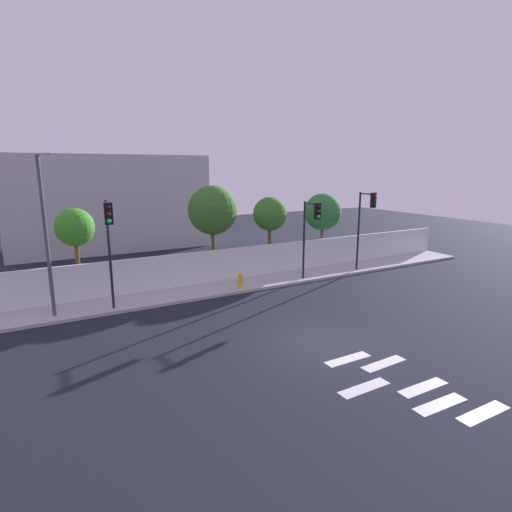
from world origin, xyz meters
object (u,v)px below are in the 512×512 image
(fire_hydrant, at_px, (240,280))
(roadside_tree_rightmost, at_px, (323,212))
(street_lamp_curbside, at_px, (46,225))
(roadside_tree_midleft, at_px, (212,210))
(traffic_light_left, at_px, (109,233))
(traffic_light_right, at_px, (366,215))
(traffic_light_center, at_px, (311,224))
(roadside_tree_leftmost, at_px, (75,228))
(roadside_tree_midright, at_px, (270,214))

(fire_hydrant, relative_size, roadside_tree_rightmost, 0.17)
(street_lamp_curbside, height_order, roadside_tree_midleft, street_lamp_curbside)
(street_lamp_curbside, bearing_deg, fire_hydrant, 0.11)
(traffic_light_left, xyz_separation_m, traffic_light_right, (15.14, 0.27, -0.07))
(traffic_light_center, height_order, traffic_light_right, traffic_light_right)
(roadside_tree_midleft, bearing_deg, roadside_tree_leftmost, 180.00)
(roadside_tree_midleft, xyz_separation_m, roadside_tree_midright, (3.96, -0.00, -0.45))
(street_lamp_curbside, bearing_deg, traffic_light_right, -1.72)
(roadside_tree_midright, bearing_deg, roadside_tree_midleft, 180.00)
(traffic_light_right, bearing_deg, roadside_tree_midleft, 156.14)
(traffic_light_right, relative_size, roadside_tree_midright, 1.04)
(street_lamp_curbside, height_order, fire_hydrant, street_lamp_curbside)
(traffic_light_right, distance_m, roadside_tree_rightmost, 3.81)
(roadside_tree_midleft, distance_m, roadside_tree_rightmost, 8.22)
(street_lamp_curbside, xyz_separation_m, roadside_tree_rightmost, (17.10, 3.27, -0.67))
(roadside_tree_leftmost, bearing_deg, traffic_light_center, -18.60)
(street_lamp_curbside, distance_m, roadside_tree_midright, 13.28)
(traffic_light_center, xyz_separation_m, street_lamp_curbside, (-13.17, 0.71, 0.75))
(traffic_light_right, height_order, street_lamp_curbside, street_lamp_curbside)
(traffic_light_left, xyz_separation_m, roadside_tree_midleft, (6.56, 4.06, 0.27))
(fire_hydrant, bearing_deg, roadside_tree_midright, 40.48)
(traffic_light_right, height_order, roadside_tree_leftmost, traffic_light_right)
(roadside_tree_midright, bearing_deg, traffic_light_center, -85.51)
(roadside_tree_leftmost, relative_size, roadside_tree_midleft, 0.83)
(traffic_light_center, distance_m, street_lamp_curbside, 13.21)
(roadside_tree_midleft, bearing_deg, traffic_light_center, -42.94)
(traffic_light_right, distance_m, street_lamp_curbside, 17.49)
(traffic_light_left, bearing_deg, traffic_light_right, 1.03)
(fire_hydrant, bearing_deg, roadside_tree_midleft, 92.72)
(roadside_tree_midleft, bearing_deg, fire_hydrant, -87.28)
(roadside_tree_midright, bearing_deg, street_lamp_curbside, -165.75)
(fire_hydrant, xyz_separation_m, roadside_tree_midright, (3.81, 3.25, 3.02))
(street_lamp_curbside, distance_m, roadside_tree_midleft, 9.48)
(traffic_light_right, xyz_separation_m, roadside_tree_midleft, (-8.57, 3.79, 0.34))
(traffic_light_right, height_order, roadside_tree_rightmost, traffic_light_right)
(roadside_tree_midright, bearing_deg, roadside_tree_leftmost, 180.00)
(traffic_light_right, height_order, roadside_tree_midleft, roadside_tree_midleft)
(street_lamp_curbside, relative_size, roadside_tree_midright, 1.47)
(traffic_light_right, bearing_deg, street_lamp_curbside, 178.28)
(traffic_light_right, xyz_separation_m, roadside_tree_midright, (-4.61, 3.79, -0.11))
(roadside_tree_midleft, height_order, roadside_tree_midright, roadside_tree_midleft)
(traffic_light_left, bearing_deg, roadside_tree_leftmost, 103.54)
(fire_hydrant, height_order, roadside_tree_midleft, roadside_tree_midleft)
(traffic_light_center, xyz_separation_m, roadside_tree_rightmost, (3.93, 3.98, 0.07))
(traffic_light_right, xyz_separation_m, fire_hydrant, (-8.42, 0.54, -3.13))
(traffic_light_right, relative_size, fire_hydrant, 5.89)
(roadside_tree_rightmost, bearing_deg, street_lamp_curbside, -169.19)
(traffic_light_left, distance_m, roadside_tree_midleft, 7.73)
(traffic_light_left, distance_m, roadside_tree_midright, 11.28)
(traffic_light_left, bearing_deg, fire_hydrant, 6.92)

